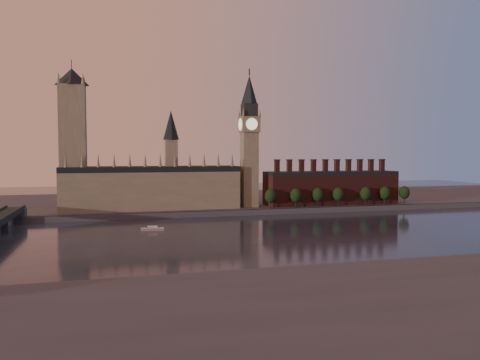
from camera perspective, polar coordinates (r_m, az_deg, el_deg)
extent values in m
plane|color=black|center=(261.06, 5.83, -6.83)|extent=(900.00, 900.00, 0.00)
cube|color=#46454A|center=(345.32, 0.46, -4.00)|extent=(900.00, 4.00, 4.00)
cube|color=#46454A|center=(432.11, -2.76, -2.54)|extent=(900.00, 180.00, 4.00)
cube|color=gray|center=(356.99, -10.74, -1.24)|extent=(130.00, 30.00, 28.00)
cube|color=black|center=(356.11, -10.77, 1.33)|extent=(130.00, 30.00, 4.00)
cube|color=gray|center=(357.39, -8.38, 2.96)|extent=(9.00, 9.00, 24.00)
cone|color=black|center=(358.03, -8.41, 6.64)|extent=(12.00, 12.00, 22.00)
cone|color=gray|center=(342.36, -20.49, 2.28)|extent=(2.60, 2.60, 10.00)
cone|color=gray|center=(341.53, -18.70, 2.31)|extent=(2.60, 2.60, 10.00)
cone|color=gray|center=(341.05, -16.90, 2.34)|extent=(2.60, 2.60, 10.00)
cone|color=gray|center=(340.90, -15.10, 2.37)|extent=(2.60, 2.60, 10.00)
cone|color=gray|center=(341.08, -13.29, 2.39)|extent=(2.60, 2.60, 10.00)
cone|color=gray|center=(341.61, -11.49, 2.41)|extent=(2.60, 2.60, 10.00)
cone|color=gray|center=(342.47, -9.70, 2.43)|extent=(2.60, 2.60, 10.00)
cone|color=gray|center=(343.66, -7.92, 2.45)|extent=(2.60, 2.60, 10.00)
cone|color=gray|center=(345.18, -6.15, 2.47)|extent=(2.60, 2.60, 10.00)
cone|color=gray|center=(347.03, -4.40, 2.48)|extent=(2.60, 2.60, 10.00)
cone|color=gray|center=(349.19, -2.67, 2.49)|extent=(2.60, 2.60, 10.00)
cone|color=gray|center=(351.67, -0.96, 2.50)|extent=(2.60, 2.60, 10.00)
cube|color=gray|center=(355.95, -19.67, 3.61)|extent=(18.00, 18.00, 90.00)
cone|color=black|center=(360.07, -19.83, 11.75)|extent=(24.00, 24.00, 12.00)
cylinder|color=#232326|center=(361.03, -19.85, 12.69)|extent=(0.50, 0.50, 12.00)
cone|color=gray|center=(352.60, -21.25, 11.58)|extent=(3.00, 3.00, 8.00)
cone|color=gray|center=(351.35, -18.60, 11.66)|extent=(3.00, 3.00, 8.00)
cone|color=gray|center=(368.36, -20.98, 11.22)|extent=(3.00, 3.00, 8.00)
cone|color=gray|center=(367.15, -18.45, 11.29)|extent=(3.00, 3.00, 8.00)
cube|color=gray|center=(364.76, 1.13, 1.27)|extent=(12.00, 12.00, 58.00)
cube|color=gray|center=(365.23, 1.14, 6.77)|extent=(14.00, 14.00, 12.00)
cube|color=#232326|center=(366.07, 1.14, 8.48)|extent=(11.00, 11.00, 10.00)
cone|color=black|center=(367.87, 1.14, 10.97)|extent=(13.00, 13.00, 22.00)
cylinder|color=#232326|center=(369.93, 1.14, 13.04)|extent=(1.00, 1.00, 5.00)
cylinder|color=beige|center=(358.34, 1.46, 6.83)|extent=(9.00, 0.50, 9.00)
cylinder|color=beige|center=(372.13, 0.82, 6.70)|extent=(9.00, 0.50, 9.00)
cylinder|color=beige|center=(363.28, 0.04, 6.79)|extent=(0.50, 9.00, 9.00)
cylinder|color=beige|center=(367.31, 2.22, 6.74)|extent=(0.50, 9.00, 9.00)
cone|color=gray|center=(357.88, 0.42, 8.28)|extent=(2.00, 2.00, 6.00)
cone|color=gray|center=(361.58, 2.43, 8.23)|extent=(2.00, 2.00, 6.00)
cone|color=gray|center=(370.38, -0.12, 8.11)|extent=(2.00, 2.00, 6.00)
cone|color=gray|center=(373.95, 1.82, 8.07)|extent=(2.00, 2.00, 6.00)
cube|color=#4A1E1C|center=(391.15, 11.02, -1.15)|extent=(110.00, 25.00, 24.00)
cube|color=black|center=(390.36, 11.04, 0.83)|extent=(110.00, 25.00, 3.00)
cube|color=#4A1E1C|center=(371.79, 4.54, 1.68)|extent=(3.50, 3.50, 9.00)
cube|color=#232326|center=(371.69, 4.54, 2.45)|extent=(4.20, 4.20, 1.00)
cube|color=#4A1E1C|center=(375.44, 6.04, 1.69)|extent=(3.50, 3.50, 9.00)
cube|color=#232326|center=(375.34, 6.04, 2.45)|extent=(4.20, 4.20, 1.00)
cube|color=#4A1E1C|center=(379.35, 7.51, 1.70)|extent=(3.50, 3.50, 9.00)
cube|color=#232326|center=(379.25, 7.51, 2.45)|extent=(4.20, 4.20, 1.00)
cube|color=#4A1E1C|center=(383.50, 8.95, 1.70)|extent=(3.50, 3.50, 9.00)
cube|color=#232326|center=(383.40, 8.96, 2.45)|extent=(4.20, 4.20, 1.00)
cube|color=#4A1E1C|center=(387.88, 10.36, 1.71)|extent=(3.50, 3.50, 9.00)
cube|color=#232326|center=(387.78, 10.37, 2.44)|extent=(4.20, 4.20, 1.00)
cube|color=#4A1E1C|center=(392.50, 11.73, 1.71)|extent=(3.50, 3.50, 9.00)
cube|color=#232326|center=(392.40, 11.74, 2.44)|extent=(4.20, 4.20, 1.00)
cube|color=#4A1E1C|center=(397.33, 13.08, 1.71)|extent=(3.50, 3.50, 9.00)
cube|color=#232326|center=(397.24, 13.09, 2.43)|extent=(4.20, 4.20, 1.00)
cube|color=#4A1E1C|center=(402.38, 14.39, 1.71)|extent=(3.50, 3.50, 9.00)
cube|color=#232326|center=(402.29, 14.40, 2.42)|extent=(4.20, 4.20, 1.00)
cube|color=#4A1E1C|center=(407.63, 15.67, 1.71)|extent=(3.50, 3.50, 9.00)
cube|color=#232326|center=(407.54, 15.68, 2.41)|extent=(4.20, 4.20, 1.00)
cube|color=#4A1E1C|center=(413.09, 16.91, 1.71)|extent=(3.50, 3.50, 9.00)
cube|color=#232326|center=(412.99, 16.92, 2.40)|extent=(4.20, 4.20, 1.00)
cylinder|color=black|center=(355.46, 3.73, -2.99)|extent=(0.80, 0.80, 6.00)
ellipsoid|color=black|center=(354.82, 3.74, -1.95)|extent=(8.60, 8.60, 10.75)
cylinder|color=black|center=(362.05, 6.80, -2.89)|extent=(0.80, 0.80, 6.00)
ellipsoid|color=black|center=(361.41, 6.81, -1.87)|extent=(8.60, 8.60, 10.75)
cylinder|color=black|center=(370.97, 9.44, -2.77)|extent=(0.80, 0.80, 6.00)
ellipsoid|color=black|center=(370.35, 9.45, -1.77)|extent=(8.60, 8.60, 10.75)
cylinder|color=black|center=(376.94, 11.86, -2.70)|extent=(0.80, 0.80, 6.00)
ellipsoid|color=black|center=(376.33, 11.87, -1.71)|extent=(8.60, 8.60, 10.75)
cylinder|color=black|center=(387.99, 15.04, -2.57)|extent=(0.80, 0.80, 6.00)
ellipsoid|color=black|center=(387.40, 15.05, -1.61)|extent=(8.60, 8.60, 10.75)
cylinder|color=black|center=(397.99, 17.21, -2.46)|extent=(0.80, 0.80, 6.00)
ellipsoid|color=black|center=(397.41, 17.22, -1.53)|extent=(8.60, 8.60, 10.75)
cylinder|color=black|center=(408.89, 19.38, -2.35)|extent=(0.80, 0.80, 6.00)
ellipsoid|color=black|center=(408.33, 19.40, -1.44)|extent=(8.60, 8.60, 10.75)
cube|color=#46454A|center=(337.96, -25.80, -3.63)|extent=(14.00, 8.00, 6.00)
cylinder|color=#232326|center=(300.44, -27.16, -5.09)|extent=(8.00, 8.00, 7.75)
cylinder|color=#232326|center=(333.46, -25.95, -4.27)|extent=(8.00, 8.00, 7.75)
cube|color=silver|center=(282.80, -10.62, -5.93)|extent=(13.82, 5.56, 1.53)
cube|color=silver|center=(282.59, -10.62, -5.66)|extent=(6.08, 3.61, 1.15)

